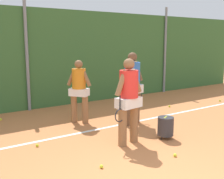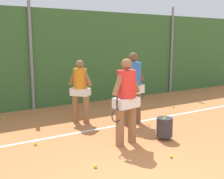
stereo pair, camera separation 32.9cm
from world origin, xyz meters
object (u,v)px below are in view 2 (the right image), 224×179
object	(u,v)px
tennis_ball_1	(95,166)
tennis_ball_8	(136,107)
player_foreground_near	(126,97)
tennis_ball_2	(4,118)
player_backcourt_far	(80,88)
tennis_ball_4	(35,144)
ball_hopper	(165,127)
tennis_ball_3	(173,107)
player_midcourt	(133,85)
tennis_ball_5	(171,156)

from	to	relation	value
tennis_ball_1	tennis_ball_8	bearing A→B (deg)	45.01
player_foreground_near	tennis_ball_2	world-z (taller)	player_foreground_near
player_foreground_near	player_backcourt_far	size ratio (longest dim) A/B	1.08
player_backcourt_far	tennis_ball_4	bearing A→B (deg)	87.48
player_backcourt_far	ball_hopper	size ratio (longest dim) A/B	3.30
tennis_ball_2	tennis_ball_4	size ratio (longest dim) A/B	1.00
player_backcourt_far	tennis_ball_1	distance (m)	3.01
player_backcourt_far	tennis_ball_1	xyz separation A→B (m)	(-0.99, -2.69, -0.92)
player_foreground_near	tennis_ball_3	distance (m)	3.86
player_backcourt_far	tennis_ball_3	world-z (taller)	player_backcourt_far
player_foreground_near	tennis_ball_2	bearing A→B (deg)	-71.08
player_midcourt	tennis_ball_3	world-z (taller)	player_midcourt
player_backcourt_far	tennis_ball_8	bearing A→B (deg)	-113.80
player_foreground_near	player_midcourt	world-z (taller)	player_midcourt
player_midcourt	tennis_ball_3	distance (m)	2.56
tennis_ball_2	player_foreground_near	bearing A→B (deg)	-61.46
player_midcourt	player_backcourt_far	xyz separation A→B (m)	(-1.11, 0.87, -0.11)
tennis_ball_5	player_foreground_near	bearing A→B (deg)	106.64
tennis_ball_3	player_backcourt_far	bearing A→B (deg)	178.49
tennis_ball_2	tennis_ball_3	world-z (taller)	same
tennis_ball_3	ball_hopper	bearing A→B (deg)	-137.23
player_foreground_near	tennis_ball_4	size ratio (longest dim) A/B	27.83
player_midcourt	tennis_ball_8	xyz separation A→B (m)	(1.13, 1.40, -1.03)
tennis_ball_1	tennis_ball_5	size ratio (longest dim) A/B	1.00
player_foreground_near	tennis_ball_4	bearing A→B (deg)	-38.09
tennis_ball_1	tennis_ball_3	world-z (taller)	same
ball_hopper	tennis_ball_5	distance (m)	1.06
tennis_ball_1	tennis_ball_4	world-z (taller)	same
player_midcourt	tennis_ball_2	distance (m)	3.79
player_backcourt_far	tennis_ball_5	world-z (taller)	player_backcourt_far
ball_hopper	tennis_ball_1	distance (m)	2.08
tennis_ball_8	player_foreground_near	bearing A→B (deg)	-129.79
player_backcourt_far	tennis_ball_5	size ratio (longest dim) A/B	25.69
ball_hopper	tennis_ball_8	xyz separation A→B (m)	(1.21, 2.75, -0.26)
player_backcourt_far	tennis_ball_1	bearing A→B (deg)	122.69
player_backcourt_far	tennis_ball_8	distance (m)	2.47
player_foreground_near	ball_hopper	distance (m)	1.18
player_midcourt	ball_hopper	size ratio (longest dim) A/B	3.70
player_midcourt	ball_hopper	world-z (taller)	player_midcourt
player_midcourt	tennis_ball_2	world-z (taller)	player_midcourt
tennis_ball_4	tennis_ball_8	world-z (taller)	same
player_foreground_near	tennis_ball_1	xyz separation A→B (m)	(-1.11, -0.69, -1.00)
player_backcourt_far	tennis_ball_4	xyz separation A→B (m)	(-1.57, -1.08, -0.92)
player_backcourt_far	tennis_ball_2	size ratio (longest dim) A/B	25.69
player_midcourt	ball_hopper	distance (m)	1.56
player_backcourt_far	tennis_ball_5	xyz separation A→B (m)	(0.44, -3.06, -0.92)
tennis_ball_5	tennis_ball_2	bearing A→B (deg)	115.91
player_foreground_near	tennis_ball_3	world-z (taller)	player_foreground_near
player_backcourt_far	tennis_ball_3	size ratio (longest dim) A/B	25.69
player_midcourt	tennis_ball_1	world-z (taller)	player_midcourt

